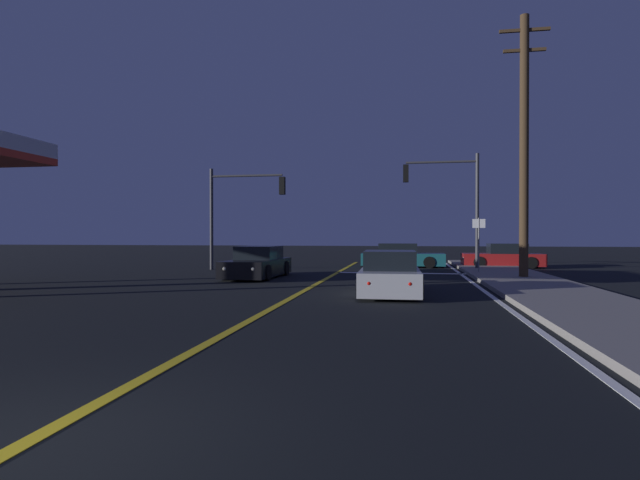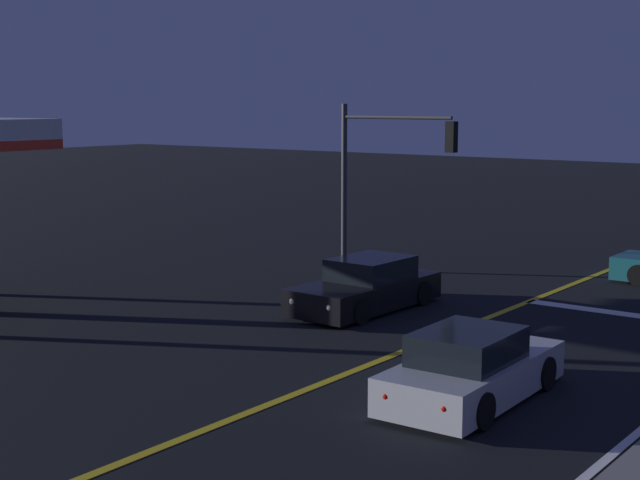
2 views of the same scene
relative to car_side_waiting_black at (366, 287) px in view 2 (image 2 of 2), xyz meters
The scene contains 5 objects.
lane_line_center 6.82m from the car_side_waiting_black, 63.91° to the right, with size 0.20×37.61×0.01m, color gold.
lane_line_edge_right 10.68m from the car_side_waiting_black, 34.93° to the right, with size 0.16×37.61×0.01m, color white.
car_side_waiting_black is the anchor object (origin of this frame).
car_lead_oncoming_silver 7.72m from the car_side_waiting_black, 41.71° to the right, with size 1.94×4.37×1.34m.
traffic_signal_far_left 5.75m from the car_side_waiting_black, 117.88° to the left, with size 4.04×0.28×5.28m.
Camera 2 is at (10.45, -2.74, 5.35)m, focal length 52.96 mm.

